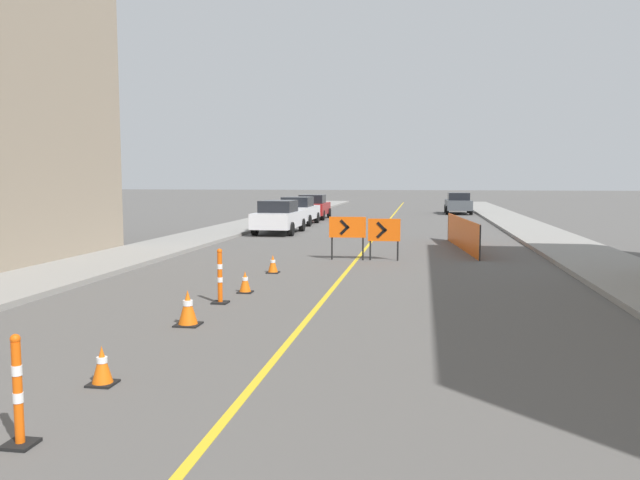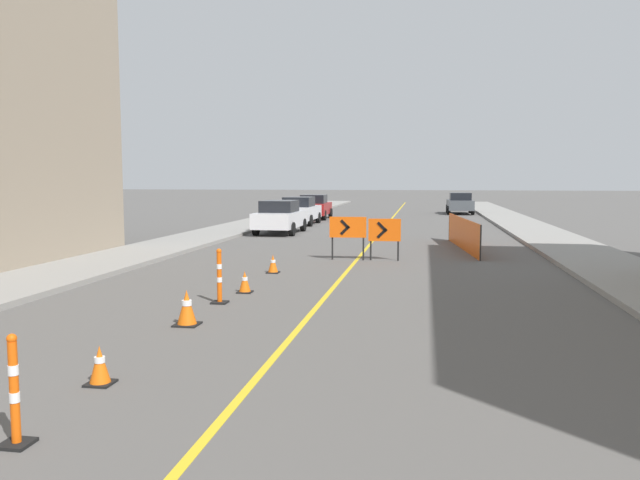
{
  "view_description": "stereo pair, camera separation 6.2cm",
  "coord_description": "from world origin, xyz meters",
  "views": [
    {
      "loc": [
        2.09,
        2.33,
        2.61
      ],
      "look_at": [
        -0.58,
        18.52,
        1.0
      ],
      "focal_mm": 35.0,
      "sensor_mm": 36.0,
      "label": 1
    },
    {
      "loc": [
        2.15,
        2.34,
        2.61
      ],
      "look_at": [
        -0.58,
        18.52,
        1.0
      ],
      "focal_mm": 35.0,
      "sensor_mm": 36.0,
      "label": 2
    }
  ],
  "objects": [
    {
      "name": "lane_stripe",
      "position": [
        0.0,
        36.17,
        0.0
      ],
      "size": [
        0.12,
        72.35,
        0.01
      ],
      "color": "gold",
      "rests_on": "ground_plane"
    },
    {
      "name": "sidewalk_left",
      "position": [
        -7.49,
        36.17,
        0.07
      ],
      "size": [
        2.79,
        72.35,
        0.14
      ],
      "color": "gray",
      "rests_on": "ground_plane"
    },
    {
      "name": "sidewalk_right",
      "position": [
        7.49,
        36.17,
        0.07
      ],
      "size": [
        2.79,
        72.35,
        0.14
      ],
      "color": "gray",
      "rests_on": "ground_plane"
    },
    {
      "name": "traffic_cone_third",
      "position": [
        -1.9,
        9.49,
        0.25
      ],
      "size": [
        0.33,
        0.33,
        0.5
      ],
      "color": "black",
      "rests_on": "ground_plane"
    },
    {
      "name": "traffic_cone_fourth",
      "position": [
        -2.02,
        12.74,
        0.32
      ],
      "size": [
        0.43,
        0.43,
        0.64
      ],
      "color": "black",
      "rests_on": "ground_plane"
    },
    {
      "name": "traffic_cone_fifth",
      "position": [
        -1.91,
        16.02,
        0.25
      ],
      "size": [
        0.33,
        0.33,
        0.5
      ],
      "color": "black",
      "rests_on": "ground_plane"
    },
    {
      "name": "traffic_cone_farthest",
      "position": [
        -2.0,
        19.07,
        0.25
      ],
      "size": [
        0.34,
        0.34,
        0.51
      ],
      "color": "black",
      "rests_on": "ground_plane"
    },
    {
      "name": "delineator_post_front",
      "position": [
        -1.77,
        7.66,
        0.48
      ],
      "size": [
        0.29,
        0.29,
        1.12
      ],
      "color": "black",
      "rests_on": "ground_plane"
    },
    {
      "name": "delineator_post_rear",
      "position": [
        -2.09,
        14.74,
        0.5
      ],
      "size": [
        0.33,
        0.33,
        1.16
      ],
      "color": "black",
      "rests_on": "ground_plane"
    },
    {
      "name": "arrow_barricade_primary",
      "position": [
        -0.29,
        22.2,
        1.0
      ],
      "size": [
        1.19,
        0.14,
        1.4
      ],
      "rotation": [
        0.0,
        0.0,
        0.07
      ],
      "color": "#EF560C",
      "rests_on": "ground_plane"
    },
    {
      "name": "arrow_barricade_secondary",
      "position": [
        0.89,
        22.27,
        0.93
      ],
      "size": [
        1.03,
        0.11,
        1.34
      ],
      "rotation": [
        0.0,
        0.0,
        0.05
      ],
      "color": "#EF560C",
      "rests_on": "ground_plane"
    },
    {
      "name": "safety_mesh_fence",
      "position": [
        3.56,
        26.03,
        0.58
      ],
      "size": [
        0.77,
        6.9,
        1.16
      ],
      "rotation": [
        0.0,
        0.0,
        1.68
      ],
      "color": "#EF560C",
      "rests_on": "ground_plane"
    },
    {
      "name": "parked_car_curb_near",
      "position": [
        -4.7,
        31.46,
        0.8
      ],
      "size": [
        1.94,
        4.32,
        1.59
      ],
      "rotation": [
        0.0,
        0.0,
        -0.01
      ],
      "color": "silver",
      "rests_on": "ground_plane"
    },
    {
      "name": "parked_car_curb_mid",
      "position": [
        -4.95,
        37.37,
        0.8
      ],
      "size": [
        1.94,
        4.32,
        1.59
      ],
      "rotation": [
        0.0,
        0.0,
        -0.01
      ],
      "color": "silver",
      "rests_on": "ground_plane"
    },
    {
      "name": "parked_car_curb_far",
      "position": [
        -4.98,
        42.45,
        0.8
      ],
      "size": [
        1.95,
        4.35,
        1.59
      ],
      "rotation": [
        0.0,
        0.0,
        0.03
      ],
      "color": "maroon",
      "rests_on": "ground_plane"
    },
    {
      "name": "parked_car_opposite_side",
      "position": [
        4.74,
        50.15,
        0.8
      ],
      "size": [
        1.94,
        4.32,
        1.59
      ],
      "rotation": [
        0.0,
        0.0,
        0.01
      ],
      "color": "#474C51",
      "rests_on": "ground_plane"
    }
  ]
}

